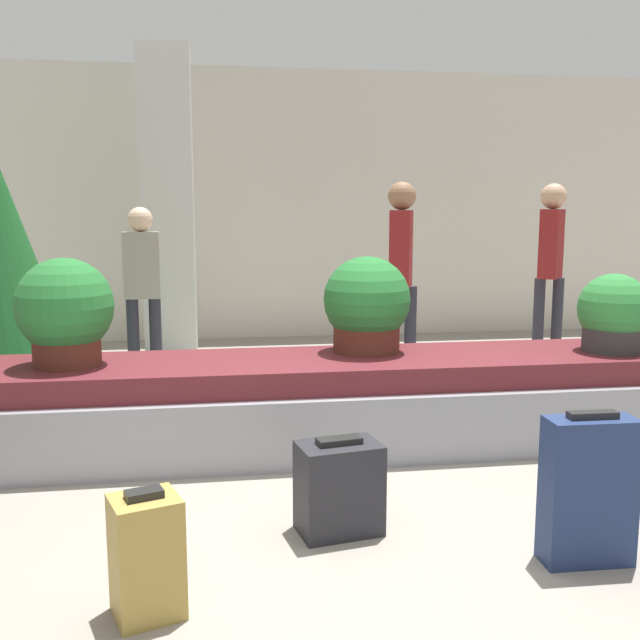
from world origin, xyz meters
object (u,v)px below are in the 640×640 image
(potted_plant_1, at_px, (367,306))
(potted_plant_2, at_px, (613,314))
(suitcase_0, at_px, (588,490))
(traveler_2, at_px, (142,279))
(traveler_1, at_px, (401,261))
(potted_plant_0, at_px, (65,312))
(suitcase_2, at_px, (147,556))
(traveler_0, at_px, (551,255))
(pillar, at_px, (168,205))
(suitcase_3, at_px, (339,487))

(potted_plant_1, distance_m, potted_plant_2, 1.68)
(suitcase_0, distance_m, traveler_2, 4.47)
(traveler_1, bearing_deg, potted_plant_0, 145.00)
(suitcase_2, height_order, traveler_0, traveler_0)
(potted_plant_1, height_order, traveler_2, traveler_2)
(potted_plant_1, bearing_deg, traveler_2, 130.94)
(potted_plant_1, bearing_deg, pillar, 115.48)
(suitcase_3, xyz_separation_m, potted_plant_0, (-1.48, 1.31, 0.70))
(suitcase_0, xyz_separation_m, potted_plant_1, (-0.57, 1.92, 0.57))
(suitcase_3, distance_m, potted_plant_1, 1.68)
(pillar, relative_size, suitcase_3, 6.81)
(suitcase_2, xyz_separation_m, traveler_1, (1.95, 3.63, 0.85))
(potted_plant_0, bearing_deg, suitcase_2, -71.77)
(suitcase_0, xyz_separation_m, traveler_2, (-2.22, 3.83, 0.60))
(traveler_0, bearing_deg, suitcase_3, -179.29)
(suitcase_0, relative_size, suitcase_3, 1.45)
(pillar, distance_m, traveler_1, 2.67)
(suitcase_0, height_order, suitcase_3, suitcase_0)
(traveler_0, bearing_deg, pillar, 113.89)
(potted_plant_0, height_order, traveler_1, traveler_1)
(pillar, height_order, traveler_1, pillar)
(pillar, distance_m, traveler_0, 3.98)
(potted_plant_1, bearing_deg, traveler_1, 67.31)
(pillar, relative_size, traveler_0, 1.77)
(suitcase_2, distance_m, traveler_2, 4.04)
(traveler_0, bearing_deg, potted_plant_0, 156.49)
(pillar, distance_m, suitcase_2, 5.34)
(suitcase_0, relative_size, traveler_0, 0.38)
(potted_plant_2, relative_size, traveler_2, 0.34)
(pillar, xyz_separation_m, traveler_0, (3.81, -1.03, -0.50))
(suitcase_0, distance_m, potted_plant_1, 2.09)
(suitcase_0, height_order, potted_plant_1, potted_plant_1)
(pillar, bearing_deg, suitcase_2, -88.05)
(traveler_1, bearing_deg, potted_plant_1, 178.55)
(pillar, relative_size, suitcase_2, 6.39)
(potted_plant_2, bearing_deg, suitcase_0, -122.89)
(suitcase_2, height_order, traveler_2, traveler_2)
(suitcase_3, distance_m, potted_plant_2, 2.52)
(potted_plant_1, height_order, traveler_1, traveler_1)
(suitcase_0, bearing_deg, potted_plant_1, 108.07)
(potted_plant_2, bearing_deg, suitcase_2, -148.31)
(potted_plant_0, xyz_separation_m, potted_plant_1, (1.93, 0.16, -0.02))
(potted_plant_2, height_order, traveler_2, traveler_2)
(suitcase_0, bearing_deg, potted_plant_2, 58.64)
(suitcase_3, xyz_separation_m, potted_plant_2, (2.11, 1.23, 0.62))
(traveler_0, bearing_deg, traveler_1, 145.29)
(suitcase_2, bearing_deg, traveler_0, 29.56)
(pillar, xyz_separation_m, traveler_1, (2.13, -1.52, -0.51))
(suitcase_3, bearing_deg, traveler_1, 59.74)
(traveler_2, bearing_deg, pillar, 79.80)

